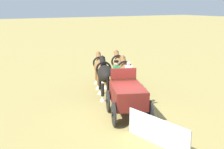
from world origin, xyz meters
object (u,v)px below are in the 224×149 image
(draft_horse_lead_near, at_px, (100,67))
(draft_horse_rear_near, at_px, (105,74))
(draft_horse_rear_off, at_px, (127,74))
(show_wagon, at_px, (127,95))
(draft_horse_lead_off, at_px, (119,66))

(draft_horse_lead_near, bearing_deg, draft_horse_rear_near, 157.07)
(draft_horse_rear_off, bearing_deg, draft_horse_rear_near, 67.05)
(show_wagon, xyz_separation_m, draft_horse_lead_near, (5.78, -1.74, 0.19))
(show_wagon, distance_m, draft_horse_lead_near, 6.04)
(show_wagon, height_order, draft_horse_rear_off, show_wagon)
(show_wagon, relative_size, draft_horse_lead_off, 1.85)
(draft_horse_lead_off, bearing_deg, draft_horse_rear_off, 157.07)
(draft_horse_rear_near, height_order, draft_horse_rear_off, draft_horse_rear_near)
(draft_horse_rear_near, relative_size, draft_horse_lead_near, 1.02)
(show_wagon, relative_size, draft_horse_lead_near, 1.85)
(show_wagon, height_order, draft_horse_lead_off, show_wagon)
(show_wagon, bearing_deg, draft_horse_rear_near, -12.08)
(draft_horse_lead_off, bearing_deg, draft_horse_rear_near, 130.57)
(draft_horse_rear_near, xyz_separation_m, draft_horse_lead_near, (2.41, -1.02, -0.10))
(draft_horse_rear_near, distance_m, draft_horse_rear_off, 1.30)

